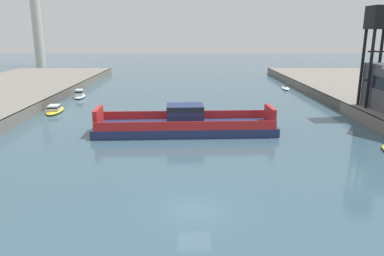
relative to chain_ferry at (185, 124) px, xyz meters
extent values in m
plane|color=#385666|center=(0.84, -21.50, -1.10)|extent=(400.00, 400.00, 0.00)
cube|color=navy|center=(0.00, 0.00, -0.55)|extent=(23.27, 7.15, 1.10)
cube|color=red|center=(-0.11, 3.09, 0.55)|extent=(22.13, 0.93, 1.10)
cube|color=red|center=(0.11, -3.09, 0.55)|extent=(22.13, 0.93, 1.10)
cube|color=navy|center=(0.00, 0.00, 1.27)|extent=(4.74, 3.64, 2.54)
cube|color=black|center=(0.00, 0.00, 2.19)|extent=(4.78, 3.68, 0.60)
cube|color=red|center=(11.02, 0.40, 1.10)|extent=(0.66, 4.43, 2.20)
cube|color=red|center=(-11.02, -0.40, 1.10)|extent=(0.66, 4.43, 2.20)
ellipsoid|color=yellow|center=(-21.24, 12.57, -0.86)|extent=(2.78, 6.60, 0.46)
cube|color=silver|center=(-21.20, 12.09, -0.24)|extent=(1.77, 2.37, 0.79)
cube|color=black|center=(-21.20, 12.09, -0.14)|extent=(1.82, 2.44, 0.24)
ellipsoid|color=white|center=(-21.07, 26.07, -0.83)|extent=(2.51, 5.59, 0.52)
cube|color=silver|center=(-21.02, 25.67, 0.01)|extent=(1.54, 2.03, 1.16)
cube|color=black|center=(-21.02, 25.67, 0.15)|extent=(1.59, 2.09, 0.35)
ellipsoid|color=white|center=(22.52, 36.83, -0.88)|extent=(1.86, 5.21, 0.43)
cube|color=#4C4C51|center=(22.52, 36.83, -0.41)|extent=(0.55, 0.44, 0.50)
cylinder|color=black|center=(26.66, 9.67, 6.27)|extent=(0.44, 0.44, 11.26)
cylinder|color=black|center=(29.24, 9.67, 6.27)|extent=(0.44, 0.44, 11.26)
cylinder|color=black|center=(26.66, 7.10, 6.27)|extent=(0.44, 0.44, 11.26)
cube|color=black|center=(27.95, 8.39, 4.58)|extent=(2.57, 0.20, 0.20)
cube|color=black|center=(27.95, 8.39, 4.58)|extent=(0.20, 2.57, 0.20)
cube|color=black|center=(27.95, 8.39, 8.75)|extent=(2.57, 0.20, 0.20)
cube|color=black|center=(27.95, 8.39, 8.75)|extent=(0.20, 2.57, 0.20)
cube|color=black|center=(27.95, 8.39, 13.53)|extent=(3.34, 3.34, 3.24)
cylinder|color=beige|center=(-55.80, 95.85, 13.99)|extent=(3.49, 3.49, 30.16)
camera|label=1|loc=(0.45, -45.80, 11.56)|focal=34.27mm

